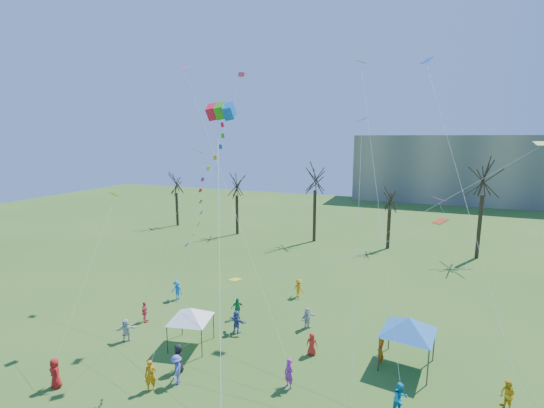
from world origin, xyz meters
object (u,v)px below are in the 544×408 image
at_px(big_box_kite, 209,188).
at_px(canopy_tent_blue, 409,325).
at_px(canopy_tent_white, 190,314).
at_px(distant_building, 496,170).

relative_size(big_box_kite, canopy_tent_blue, 4.01).
xyz_separation_m(canopy_tent_white, canopy_tent_blue, (14.24, 3.11, 0.41)).
bearing_deg(distant_building, canopy_tent_blue, -101.77).
xyz_separation_m(big_box_kite, canopy_tent_blue, (11.86, 4.01, -8.66)).
distance_m(distant_building, canopy_tent_blue, 73.50).
height_order(big_box_kite, canopy_tent_white, big_box_kite).
relative_size(canopy_tent_white, canopy_tent_blue, 0.84).
bearing_deg(distant_building, big_box_kite, -109.49).
bearing_deg(distant_building, canopy_tent_white, -111.29).
bearing_deg(big_box_kite, canopy_tent_white, 159.38).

